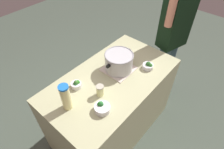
{
  "coord_description": "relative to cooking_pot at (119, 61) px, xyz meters",
  "views": [
    {
      "loc": [
        -0.98,
        -0.85,
        2.2
      ],
      "look_at": [
        0.0,
        0.0,
        0.94
      ],
      "focal_mm": 30.21,
      "sensor_mm": 36.0,
      "label": 1
    }
  ],
  "objects": [
    {
      "name": "lemonade_pitcher",
      "position": [
        -0.64,
        0.02,
        0.02
      ],
      "size": [
        0.08,
        0.08,
        0.25
      ],
      "color": "#F4EB9C",
      "rests_on": "counter_slab"
    },
    {
      "name": "broccoli_bowl_front",
      "position": [
        -0.44,
        0.14,
        -0.07
      ],
      "size": [
        0.1,
        0.1,
        0.08
      ],
      "color": "silver",
      "rests_on": "counter_slab"
    },
    {
      "name": "counter_slab",
      "position": [
        -0.14,
        -0.03,
        -0.55
      ],
      "size": [
        1.39,
        0.77,
        0.89
      ],
      "primitive_type": "cube",
      "color": "#B0B184",
      "rests_on": "ground_plane"
    },
    {
      "name": "person_cook",
      "position": [
        0.81,
        -0.17,
        -0.06
      ],
      "size": [
        0.5,
        0.29,
        1.69
      ],
      "color": "#395361",
      "rests_on": "ground_plane"
    },
    {
      "name": "dish_cloth",
      "position": [
        0.0,
        0.0,
        -0.1
      ],
      "size": [
        0.29,
        0.29,
        0.01
      ],
      "primitive_type": "cube",
      "color": "beige",
      "rests_on": "counter_slab"
    },
    {
      "name": "mason_jar",
      "position": [
        -0.37,
        -0.09,
        -0.05
      ],
      "size": [
        0.07,
        0.07,
        0.11
      ],
      "color": "#EBEB9F",
      "rests_on": "counter_slab"
    },
    {
      "name": "broccoli_bowl_back",
      "position": [
        -0.48,
        -0.22,
        -0.07
      ],
      "size": [
        0.14,
        0.14,
        0.08
      ],
      "color": "silver",
      "rests_on": "counter_slab"
    },
    {
      "name": "cooking_pot",
      "position": [
        0.0,
        0.0,
        0.0
      ],
      "size": [
        0.35,
        0.28,
        0.18
      ],
      "color": "#B7B7BC",
      "rests_on": "dish_cloth"
    },
    {
      "name": "ground_plane",
      "position": [
        -0.14,
        -0.03,
        -1.0
      ],
      "size": [
        8.0,
        8.0,
        0.0
      ],
      "primitive_type": "plane",
      "color": "#465145"
    },
    {
      "name": "broccoli_bowl_center",
      "position": [
        0.21,
        -0.22,
        -0.07
      ],
      "size": [
        0.11,
        0.11,
        0.08
      ],
      "color": "silver",
      "rests_on": "counter_slab"
    }
  ]
}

